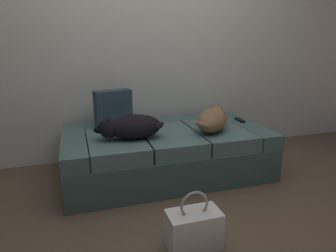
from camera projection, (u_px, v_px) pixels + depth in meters
ground_plane at (211, 236)px, 1.96m from camera, size 10.00×10.00×0.00m
back_wall at (148, 20)px, 3.05m from camera, size 6.40×0.10×2.80m
couch at (166, 152)px, 2.81m from camera, size 1.82×0.95×0.43m
dog_dark at (130, 127)px, 2.48m from camera, size 0.60×0.28×0.20m
dog_tan at (213, 119)px, 2.72m from camera, size 0.46×0.53×0.20m
tv_remote at (240, 120)px, 3.04m from camera, size 0.05×0.15×0.02m
throw_pillow at (113, 108)px, 2.83m from camera, size 0.36×0.18×0.34m
handbag at (194, 229)px, 1.82m from camera, size 0.32×0.18×0.38m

